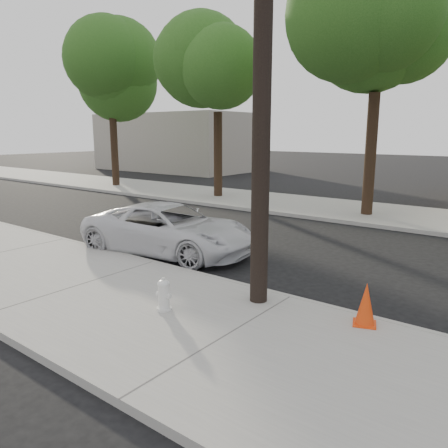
{
  "coord_description": "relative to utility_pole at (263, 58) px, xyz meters",
  "views": [
    {
      "loc": [
        8.0,
        -9.57,
        3.41
      ],
      "look_at": [
        1.06,
        -0.51,
        1.0
      ],
      "focal_mm": 35.0,
      "sensor_mm": 36.0,
      "label": 1
    }
  ],
  "objects": [
    {
      "name": "ground",
      "position": [
        -3.6,
        2.7,
        -4.7
      ],
      "size": [
        120.0,
        120.0,
        0.0
      ],
      "primitive_type": "plane",
      "color": "black",
      "rests_on": "ground"
    },
    {
      "name": "near_sidewalk",
      "position": [
        -3.6,
        -1.6,
        -4.62
      ],
      "size": [
        90.0,
        4.4,
        0.15
      ],
      "primitive_type": "cube",
      "color": "gray",
      "rests_on": "ground"
    },
    {
      "name": "far_sidewalk",
      "position": [
        -3.6,
        11.2,
        -4.62
      ],
      "size": [
        90.0,
        5.0,
        0.15
      ],
      "primitive_type": "cube",
      "color": "gray",
      "rests_on": "ground"
    },
    {
      "name": "curb_near",
      "position": [
        -3.6,
        0.6,
        -4.62
      ],
      "size": [
        90.0,
        0.12,
        0.16
      ],
      "primitive_type": "cube",
      "color": "#9E9B93",
      "rests_on": "ground"
    },
    {
      "name": "building_far",
      "position": [
        -23.6,
        22.7,
        -2.2
      ],
      "size": [
        14.0,
        8.0,
        5.0
      ],
      "primitive_type": "cube",
      "color": "gray",
      "rests_on": "ground"
    },
    {
      "name": "utility_pole",
      "position": [
        0.0,
        0.0,
        0.0
      ],
      "size": [
        1.4,
        0.34,
        9.0
      ],
      "color": "black",
      "rests_on": "near_sidewalk"
    },
    {
      "name": "tree_a",
      "position": [
        -17.4,
        10.55,
        1.83
      ],
      "size": [
        4.65,
        4.5,
        9.0
      ],
      "color": "black",
      "rests_on": "far_sidewalk"
    },
    {
      "name": "tree_b",
      "position": [
        -9.41,
        10.76,
        1.45
      ],
      "size": [
        4.34,
        4.2,
        8.45
      ],
      "color": "black",
      "rests_on": "far_sidewalk"
    },
    {
      "name": "tree_c",
      "position": [
        -1.38,
        10.34,
        2.21
      ],
      "size": [
        4.96,
        4.8,
        9.55
      ],
      "color": "black",
      "rests_on": "far_sidewalk"
    },
    {
      "name": "police_cruiser",
      "position": [
        -4.22,
        1.8,
        -3.99
      ],
      "size": [
        5.36,
        3.02,
        1.41
      ],
      "primitive_type": "imported",
      "rotation": [
        0.0,
        0.0,
        1.71
      ],
      "color": "silver",
      "rests_on": "ground"
    },
    {
      "name": "fire_hydrant",
      "position": [
        -1.15,
        -1.47,
        -4.26
      ],
      "size": [
        0.32,
        0.29,
        0.59
      ],
      "rotation": [
        0.0,
        0.0,
        0.17
      ],
      "color": "silver",
      "rests_on": "near_sidewalk"
    },
    {
      "name": "traffic_cone",
      "position": [
        2.06,
        0.2,
        -4.18
      ],
      "size": [
        0.49,
        0.49,
        0.75
      ],
      "rotation": [
        0.0,
        0.0,
        0.34
      ],
      "color": "#E63B0C",
      "rests_on": "near_sidewalk"
    }
  ]
}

